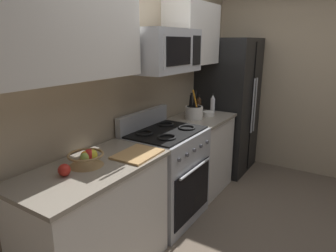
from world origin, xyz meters
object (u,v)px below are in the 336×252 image
microwave (163,51)px  cutting_board (138,154)px  utensil_crock (194,112)px  bottle_soy (199,104)px  refrigerator (228,106)px  range_oven (166,174)px  prep_bowl (208,114)px  bottle_vinegar (213,104)px  fruit_basket (86,158)px  apple_loose (64,170)px

microwave → cutting_board: 0.98m
utensil_crock → cutting_board: utensil_crock is taller
bottle_soy → refrigerator: bearing=-18.0°
range_oven → prep_bowl: range_oven is taller
prep_bowl → bottle_vinegar: bearing=10.0°
fruit_basket → utensil_crock: bearing=-0.7°
bottle_vinegar → prep_bowl: bearing=-170.0°
apple_loose → bottle_vinegar: bearing=-1.4°
refrigerator → cutting_board: refrigerator is taller
fruit_basket → range_oven: bearing=-2.6°
range_oven → bottle_soy: size_ratio=5.36×
microwave → fruit_basket: size_ratio=2.88×
utensil_crock → prep_bowl: utensil_crock is taller
refrigerator → range_oven: bearing=179.4°
refrigerator → bottle_soy: size_ratio=8.83×
refrigerator → cutting_board: (-2.15, -0.12, 0.02)m
range_oven → microwave: (-0.00, 0.03, 1.20)m
cutting_board → bottle_soy: 1.64m
microwave → cutting_board: microwave is taller
fruit_basket → prep_bowl: bearing=-3.1°
microwave → bottle_soy: size_ratio=3.56×
range_oven → bottle_vinegar: (1.03, -0.02, 0.54)m
utensil_crock → bottle_vinegar: size_ratio=1.44×
utensil_crock → cutting_board: 1.24m
refrigerator → microwave: microwave is taller
refrigerator → fruit_basket: bearing=178.6°
bottle_soy → cutting_board: bearing=-169.7°
utensil_crock → bottle_soy: (0.38, 0.13, 0.01)m
apple_loose → bottle_vinegar: 2.18m
apple_loose → prep_bowl: bearing=-2.5°
prep_bowl → apple_loose: bearing=177.5°
range_oven → bottle_soy: (1.00, 0.16, 0.53)m
utensil_crock → refrigerator: bearing=-2.6°
prep_bowl → bottle_soy: bearing=51.6°
fruit_basket → apple_loose: size_ratio=3.08×
apple_loose → bottle_soy: bearing=3.3°
microwave → apple_loose: 1.36m
microwave → cutting_board: (-0.61, -0.16, -0.75)m
apple_loose → cutting_board: apple_loose is taller
bottle_vinegar → microwave: bearing=177.4°
microwave → prep_bowl: size_ratio=5.35×
range_oven → bottle_vinegar: bearing=-1.2°
bottle_vinegar → cutting_board: bearing=-176.0°
bottle_vinegar → prep_bowl: size_ratio=1.73×
refrigerator → bottle_vinegar: bearing=-179.6°
range_oven → refrigerator: bearing=-0.6°
bottle_soy → prep_bowl: bearing=-128.4°
cutting_board → prep_bowl: 1.45m
cutting_board → bottle_soy: size_ratio=1.77×
fruit_basket → prep_bowl: (1.79, -0.10, -0.02)m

